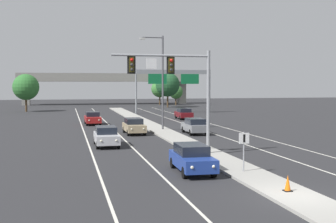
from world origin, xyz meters
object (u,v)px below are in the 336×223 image
at_px(car_oncoming_red, 93,118).
at_px(car_receding_grey, 195,126).
at_px(car_oncoming_tan, 134,126).
at_px(tree_far_right_b, 176,92).
at_px(car_receding_darkred, 184,113).
at_px(tree_far_right_c, 160,89).
at_px(median_sign_post, 244,146).
at_px(traffic_cone_median_nose, 288,183).
at_px(tree_far_right_a, 168,85).
at_px(overhead_signal_mast, 178,80).
at_px(car_oncoming_silver, 106,136).
at_px(street_lamp_median, 161,77).
at_px(tree_far_left_b, 26,87).
at_px(car_oncoming_blue, 192,158).
at_px(highway_sign_gantry, 174,77).

xyz_separation_m(car_oncoming_red, car_receding_grey, (9.44, -12.67, 0.00)).
distance_m(car_oncoming_tan, tree_far_right_b, 61.23).
distance_m(car_receding_darkred, tree_far_right_c, 43.66).
xyz_separation_m(median_sign_post, traffic_cone_median_nose, (0.15, -4.72, -1.08)).
bearing_deg(car_oncoming_red, tree_far_right_a, 63.92).
distance_m(overhead_signal_mast, car_oncoming_silver, 8.78).
xyz_separation_m(overhead_signal_mast, car_oncoming_red, (-4.43, 25.51, -4.50)).
height_order(street_lamp_median, car_oncoming_tan, street_lamp_median).
height_order(overhead_signal_mast, car_oncoming_red, overhead_signal_mast).
relative_size(car_receding_grey, traffic_cone_median_nose, 6.08).
height_order(overhead_signal_mast, tree_far_left_b, overhead_signal_mast).
distance_m(car_oncoming_silver, car_oncoming_tan, 8.77).
relative_size(street_lamp_median, car_oncoming_silver, 2.24).
bearing_deg(tree_far_left_b, street_lamp_median, -65.37).
height_order(car_oncoming_red, tree_far_right_b, tree_far_right_b).
xyz_separation_m(tree_far_right_c, tree_far_right_a, (-0.77, -11.84, 1.02)).
bearing_deg(overhead_signal_mast, car_receding_darkred, 74.23).
height_order(street_lamp_median, tree_far_right_b, street_lamp_median).
height_order(car_oncoming_silver, tree_far_left_b, tree_far_left_b).
distance_m(street_lamp_median, tree_far_right_c, 58.83).
distance_m(overhead_signal_mast, car_oncoming_tan, 14.88).
xyz_separation_m(street_lamp_median, car_receding_grey, (2.68, -3.84, -4.97)).
xyz_separation_m(street_lamp_median, tree_far_right_b, (15.61, 55.66, -2.66)).
height_order(tree_far_right_b, tree_far_right_c, tree_far_right_c).
xyz_separation_m(median_sign_post, tree_far_right_a, (11.56, 69.09, 3.32)).
relative_size(median_sign_post, car_receding_grey, 0.49).
height_order(car_oncoming_silver, traffic_cone_median_nose, car_oncoming_silver).
bearing_deg(traffic_cone_median_nose, tree_far_left_b, 104.54).
bearing_deg(car_receding_grey, car_oncoming_red, 126.69).
relative_size(car_oncoming_red, tree_far_right_b, 0.94).
distance_m(car_oncoming_blue, tree_far_right_b, 80.17).
distance_m(car_oncoming_tan, car_oncoming_red, 11.87).
relative_size(car_oncoming_tan, tree_far_left_b, 0.65).
bearing_deg(car_receding_darkred, car_oncoming_silver, -117.91).
height_order(median_sign_post, tree_far_right_a, tree_far_right_a).
bearing_deg(car_oncoming_silver, car_receding_grey, 35.52).
bearing_deg(tree_far_right_a, car_oncoming_silver, -107.79).
distance_m(median_sign_post, traffic_cone_median_nose, 4.84).
bearing_deg(overhead_signal_mast, car_oncoming_tan, 93.92).
relative_size(car_oncoming_tan, highway_sign_gantry, 0.34).
bearing_deg(traffic_cone_median_nose, tree_far_right_b, 79.37).
xyz_separation_m(car_oncoming_silver, car_oncoming_red, (0.01, 19.41, 0.00)).
relative_size(car_oncoming_silver, car_receding_grey, 0.99).
xyz_separation_m(car_receding_darkred, tree_far_left_b, (-23.48, 22.80, 3.65)).
xyz_separation_m(car_receding_grey, highway_sign_gantry, (5.39, 30.99, 5.34)).
relative_size(car_oncoming_blue, tree_far_left_b, 0.66).
xyz_separation_m(street_lamp_median, tree_far_right_c, (12.07, 57.54, -1.91)).
bearing_deg(car_receding_darkred, car_oncoming_tan, -119.96).
xyz_separation_m(median_sign_post, street_lamp_median, (0.27, 23.39, 4.21)).
bearing_deg(car_oncoming_tan, car_oncoming_blue, -89.01).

